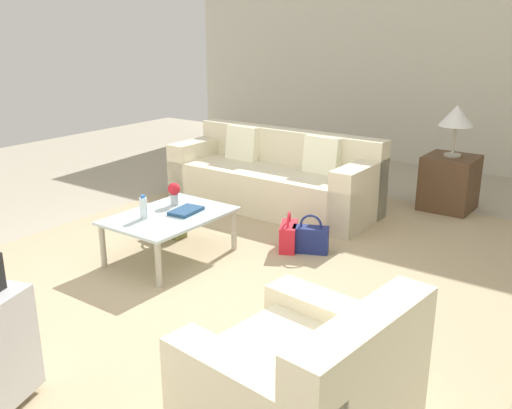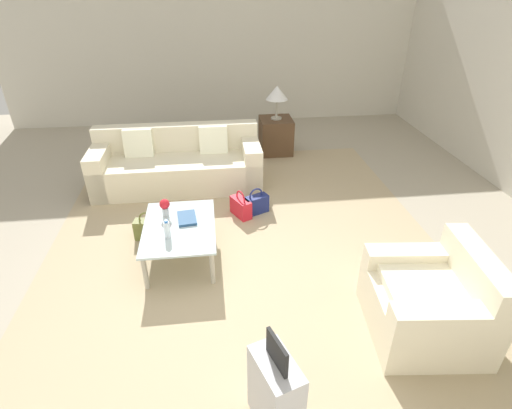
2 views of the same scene
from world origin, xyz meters
name	(u,v)px [view 1 (image 1 of 2)]	position (x,y,z in m)	size (l,w,h in m)	color
ground_plane	(183,289)	(0.00, 0.00, 0.00)	(12.00, 12.00, 0.00)	#A89E89
wall_left	(430,54)	(-5.06, 0.00, 1.55)	(0.12, 8.00, 3.10)	beige
area_rug	(249,269)	(-0.60, 0.20, 0.00)	(5.20, 4.40, 0.01)	tan
couch	(276,180)	(-2.19, -0.60, 0.30)	(0.87, 2.34, 0.84)	beige
armchair	(309,395)	(0.91, 1.67, 0.29)	(1.02, 0.98, 0.81)	beige
coffee_table	(170,219)	(-0.40, -0.50, 0.36)	(1.05, 0.75, 0.40)	silver
water_bottle	(144,208)	(-0.20, -0.60, 0.50)	(0.06, 0.06, 0.20)	silver
coffee_table_book	(186,211)	(-0.52, -0.42, 0.42)	(0.29, 0.19, 0.03)	navy
flower_vase	(174,192)	(-0.62, -0.65, 0.53)	(0.11, 0.11, 0.21)	#B2B7BC
side_table	(449,183)	(-3.20, 1.00, 0.30)	(0.53, 0.53, 0.60)	#513823
table_lamp	(456,117)	(-3.20, 1.00, 1.02)	(0.36, 0.36, 0.55)	#ADA899
handbag_red	(289,236)	(-1.17, 0.22, 0.13)	(0.35, 0.27, 0.36)	red
handbag_olive	(171,223)	(-0.81, -0.90, 0.13)	(0.19, 0.34, 0.36)	olive
handbag_navy	(310,239)	(-1.22, 0.42, 0.13)	(0.26, 0.35, 0.36)	navy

